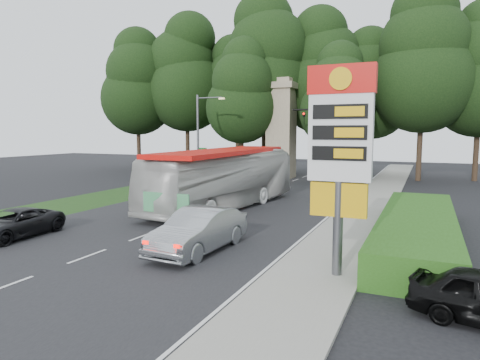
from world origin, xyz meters
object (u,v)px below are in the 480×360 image
at_px(transit_bus, 223,179).
at_px(suv_charcoal, 13,224).
at_px(traffic_signal_mast, 348,133).
at_px(gas_station_pylon, 340,142).
at_px(monument, 281,128).
at_px(sedan_silver, 199,230).
at_px(streetlight_signs, 200,135).

relative_size(transit_bus, suv_charcoal, 2.85).
bearing_deg(traffic_signal_mast, gas_station_pylon, -80.91).
xyz_separation_m(traffic_signal_mast, monument, (-7.68, 6.00, 0.43)).
xyz_separation_m(gas_station_pylon, transit_bus, (-9.01, 10.04, -2.62)).
xyz_separation_m(monument, sedan_silver, (5.54, -27.11, -4.25)).
relative_size(gas_station_pylon, transit_bus, 0.52).
height_order(sedan_silver, suv_charcoal, sedan_silver).
bearing_deg(sedan_silver, gas_station_pylon, -6.19).
height_order(traffic_signal_mast, suv_charcoal, traffic_signal_mast).
distance_m(traffic_signal_mast, sedan_silver, 21.56).
xyz_separation_m(gas_station_pylon, monument, (-11.20, 28.01, 0.66)).
xyz_separation_m(transit_bus, sedan_silver, (3.35, -9.15, -0.97)).
height_order(streetlight_signs, sedan_silver, streetlight_signs).
bearing_deg(monument, traffic_signal_mast, -38.00).
relative_size(traffic_signal_mast, transit_bus, 0.55).
bearing_deg(suv_charcoal, sedan_silver, 5.98).
distance_m(monument, suv_charcoal, 29.05).
xyz_separation_m(gas_station_pylon, suv_charcoal, (-14.42, -0.52, -3.81)).
height_order(streetlight_signs, transit_bus, streetlight_signs).
xyz_separation_m(streetlight_signs, transit_bus, (7.18, -9.98, -2.61)).
xyz_separation_m(monument, transit_bus, (2.19, -17.97, -3.28)).
xyz_separation_m(traffic_signal_mast, sedan_silver, (-2.14, -21.11, -3.82)).
height_order(monument, sedan_silver, monument).
relative_size(gas_station_pylon, streetlight_signs, 0.86).
height_order(gas_station_pylon, suv_charcoal, gas_station_pylon).
xyz_separation_m(traffic_signal_mast, suv_charcoal, (-10.90, -22.52, -4.04)).
bearing_deg(monument, gas_station_pylon, -68.20).
relative_size(traffic_signal_mast, suv_charcoal, 1.57).
bearing_deg(suv_charcoal, streetlight_signs, 91.75).
bearing_deg(streetlight_signs, monument, 58.03).
height_order(gas_station_pylon, transit_bus, gas_station_pylon).
bearing_deg(transit_bus, sedan_silver, -62.02).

